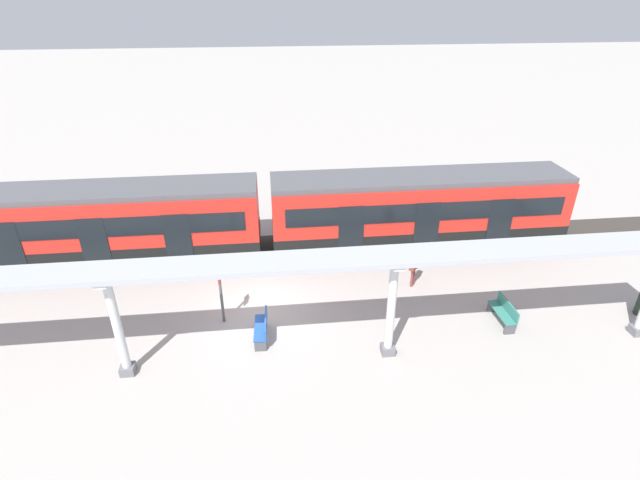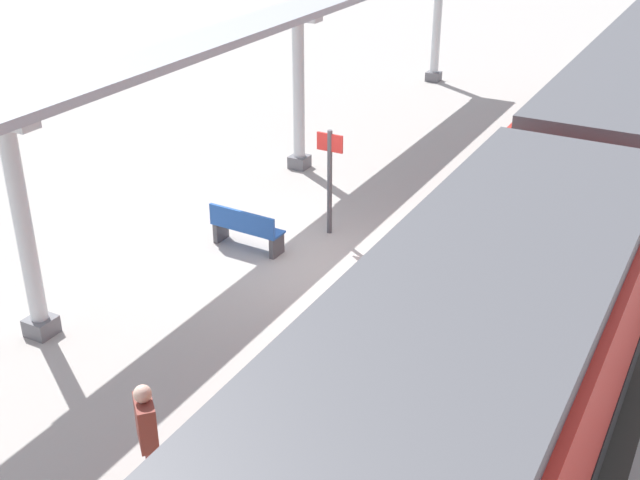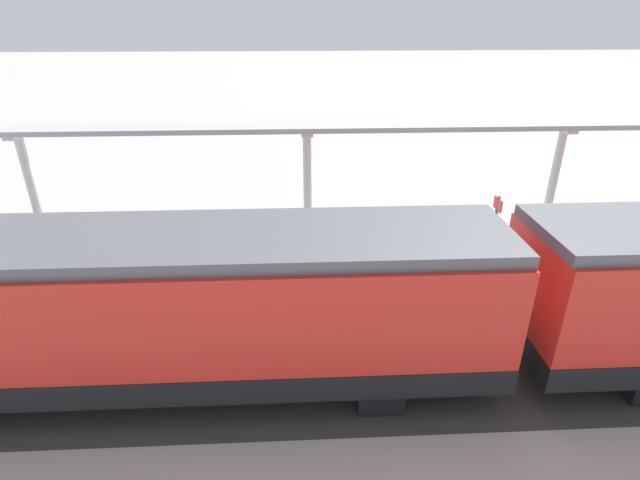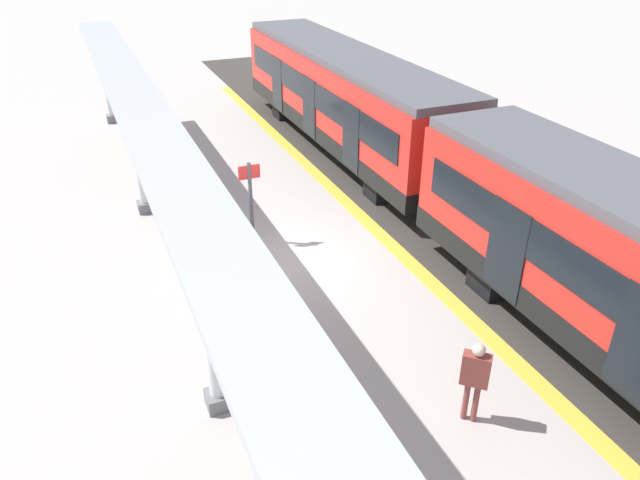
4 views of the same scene
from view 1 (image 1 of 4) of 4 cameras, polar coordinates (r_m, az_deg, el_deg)
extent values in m
plane|color=#ABA59F|center=(18.46, -6.97, -8.63)|extent=(176.00, 176.00, 0.00)
cube|color=gold|center=(20.89, -7.01, -3.83)|extent=(0.41, 33.34, 0.01)
cube|color=#38332D|center=(22.44, -7.02, -1.40)|extent=(3.20, 45.34, 0.01)
cube|color=red|center=(22.76, -24.53, 2.03)|extent=(2.60, 13.48, 2.60)
cube|color=black|center=(23.18, -24.03, -0.24)|extent=(2.63, 13.50, 0.55)
cube|color=#515156|center=(22.23, -25.25, 5.31)|extent=(2.39, 13.48, 0.24)
cube|color=black|center=(21.51, -25.61, 1.24)|extent=(0.03, 12.41, 0.84)
cube|color=black|center=(23.09, -33.20, -0.52)|extent=(0.04, 1.10, 2.00)
cube|color=black|center=(21.74, -25.31, -0.09)|extent=(0.04, 1.10, 2.00)
cube|color=black|center=(20.85, -16.56, 0.40)|extent=(0.04, 1.10, 2.00)
cube|color=black|center=(22.48, -13.25, -1.01)|extent=(2.21, 0.90, 0.64)
cube|color=black|center=(25.13, -33.14, -1.94)|extent=(2.21, 0.90, 0.64)
cube|color=red|center=(22.59, 11.66, 3.93)|extent=(2.60, 13.48, 2.60)
cube|color=black|center=(23.02, 11.42, 1.60)|extent=(2.63, 13.50, 0.55)
cube|color=#515156|center=(22.06, 12.01, 7.29)|extent=(2.39, 13.48, 0.24)
cube|color=black|center=(21.34, 12.75, 3.24)|extent=(0.03, 12.41, 0.84)
cube|color=black|center=(20.76, 3.74, 1.47)|extent=(0.04, 1.10, 2.00)
cube|color=black|center=(21.57, 12.60, 1.88)|extent=(0.04, 1.10, 2.00)
cube|color=black|center=(22.86, 20.65, 2.22)|extent=(0.04, 1.10, 2.00)
cube|color=black|center=(24.89, 20.81, 0.80)|extent=(2.21, 0.90, 0.64)
cube|color=black|center=(22.42, 0.68, -0.28)|extent=(2.21, 0.90, 0.64)
cube|color=slate|center=(16.96, -21.87, -14.07)|extent=(0.44, 0.44, 0.30)
cylinder|color=silver|center=(15.88, -23.02, -9.24)|extent=(0.28, 0.28, 3.27)
cube|color=silver|center=(14.98, -24.21, -4.04)|extent=(1.10, 0.36, 0.12)
cube|color=slate|center=(16.67, 8.05, -12.74)|extent=(0.44, 0.44, 0.30)
cylinder|color=silver|center=(15.57, 8.48, -7.76)|extent=(0.28, 0.28, 3.27)
cube|color=silver|center=(14.65, 8.95, -2.39)|extent=(1.10, 0.36, 0.12)
cube|color=slate|center=(20.63, 33.51, -8.93)|extent=(0.44, 0.44, 0.30)
cube|color=#A8AAB2|center=(14.13, -7.67, -2.87)|extent=(1.20, 27.24, 0.16)
cube|color=#2453A8|center=(17.06, -7.08, -10.31)|extent=(1.51, 0.49, 0.04)
cube|color=#2453A8|center=(16.91, -6.47, -9.71)|extent=(1.50, 0.11, 0.40)
cube|color=#4C4C51|center=(16.69, -7.10, -12.35)|extent=(0.11, 0.40, 0.42)
cube|color=#4C4C51|center=(17.73, -6.96, -9.55)|extent=(0.11, 0.40, 0.42)
cube|color=#378074|center=(18.84, 20.83, -8.04)|extent=(1.51, 0.48, 0.04)
cube|color=#378074|center=(18.81, 21.46, -7.42)|extent=(1.50, 0.10, 0.40)
cube|color=#4C4C51|center=(18.52, 21.63, -9.79)|extent=(0.11, 0.40, 0.42)
cube|color=#4C4C51|center=(19.44, 19.84, -7.46)|extent=(0.11, 0.40, 0.42)
cylinder|color=#4C4C51|center=(17.65, -11.64, -6.61)|extent=(0.10, 0.10, 2.20)
cube|color=red|center=(17.18, -11.92, -4.28)|extent=(0.56, 0.04, 0.36)
cylinder|color=brown|center=(20.08, 11.07, -4.26)|extent=(0.10, 0.10, 0.81)
cylinder|color=brown|center=(19.95, 10.86, -4.47)|extent=(0.10, 0.10, 0.81)
cube|color=brown|center=(19.65, 11.15, -2.63)|extent=(0.49, 0.47, 0.60)
sphere|color=beige|center=(19.45, 11.26, -1.59)|extent=(0.22, 0.22, 0.22)
camera|label=2|loc=(24.55, 22.22, 17.58)|focal=45.56mm
camera|label=3|loc=(28.18, 1.95, 20.28)|focal=27.20mm
camera|label=4|loc=(16.17, 40.83, 10.05)|focal=33.91mm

